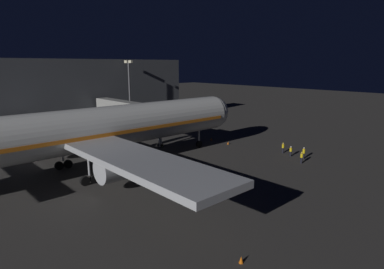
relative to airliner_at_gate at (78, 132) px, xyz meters
name	(u,v)px	position (x,y,z in m)	size (l,w,h in m)	color
ground_plane	(142,161)	(0.00, -9.91, -5.94)	(320.00, 320.00, 0.00)	#383533
airliner_at_gate	(78,132)	(0.00, 0.00, 0.00)	(52.20, 58.48, 20.08)	silver
jet_bridge	(135,109)	(13.03, -17.43, 0.13)	(24.56, 3.40, 7.60)	#9E9E99
terminal_wall	(19,99)	(31.00, -1.49, 2.04)	(6.00, 80.00, 15.96)	#4C4F54
apron_floodlight_mast	(129,88)	(25.50, -24.04, 3.31)	(2.90, 0.50, 15.69)	#59595E
ground_crew_by_belt_loader	(283,147)	(-12.55, -30.15, -4.93)	(0.40, 0.40, 1.82)	black
ground_crew_marshaller_fwd	(304,152)	(-16.68, -29.54, -4.89)	(0.40, 0.40, 1.90)	black
ground_crew_under_port_wing	(291,151)	(-14.53, -29.28, -4.99)	(0.40, 0.40, 1.72)	black
ground_crew_by_tug	(302,157)	(-17.72, -27.02, -4.92)	(0.40, 0.40, 1.84)	black
traffic_cone_nose_port	(228,143)	(-2.20, -27.92, -5.66)	(0.36, 0.36, 0.55)	orange
traffic_cone_nose_starboard	(211,139)	(2.20, -27.92, -5.66)	(0.36, 0.36, 0.55)	orange
traffic_cone_wingtip_svc_side	(241,260)	(-27.60, -0.36, -5.66)	(0.36, 0.36, 0.55)	orange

